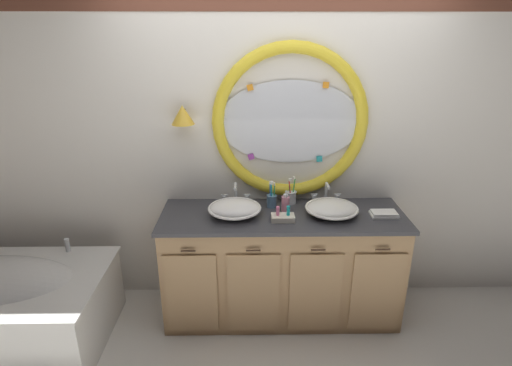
% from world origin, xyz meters
% --- Properties ---
extents(ground_plane, '(14.00, 14.00, 0.00)m').
position_xyz_m(ground_plane, '(0.00, 0.00, 0.00)').
color(ground_plane, silver).
extents(back_wall_assembly, '(6.40, 0.26, 2.60)m').
position_xyz_m(back_wall_assembly, '(0.01, 0.58, 1.32)').
color(back_wall_assembly, silver).
rests_on(back_wall_assembly, ground_plane).
extents(vanity_counter, '(1.82, 0.63, 0.87)m').
position_xyz_m(vanity_counter, '(0.03, 0.26, 0.44)').
color(vanity_counter, tan).
rests_on(vanity_counter, ground_plane).
extents(sink_basin_left, '(0.39, 0.39, 0.12)m').
position_xyz_m(sink_basin_left, '(-0.33, 0.23, 0.93)').
color(sink_basin_left, white).
rests_on(sink_basin_left, vanity_counter).
extents(sink_basin_right, '(0.39, 0.39, 0.11)m').
position_xyz_m(sink_basin_right, '(0.39, 0.23, 0.93)').
color(sink_basin_right, white).
rests_on(sink_basin_right, vanity_counter).
extents(faucet_set_left, '(0.23, 0.14, 0.17)m').
position_xyz_m(faucet_set_left, '(-0.33, 0.47, 0.94)').
color(faucet_set_left, silver).
rests_on(faucet_set_left, vanity_counter).
extents(faucet_set_right, '(0.24, 0.13, 0.17)m').
position_xyz_m(faucet_set_right, '(0.39, 0.47, 0.94)').
color(faucet_set_right, silver).
rests_on(faucet_set_right, vanity_counter).
extents(toothbrush_holder_left, '(0.08, 0.08, 0.21)m').
position_xyz_m(toothbrush_holder_left, '(-0.05, 0.39, 0.93)').
color(toothbrush_holder_left, slate).
rests_on(toothbrush_holder_left, vanity_counter).
extents(toothbrush_holder_right, '(0.09, 0.09, 0.22)m').
position_xyz_m(toothbrush_holder_right, '(0.11, 0.46, 0.93)').
color(toothbrush_holder_right, silver).
rests_on(toothbrush_holder_right, vanity_counter).
extents(soap_dispenser, '(0.06, 0.07, 0.15)m').
position_xyz_m(soap_dispenser, '(0.05, 0.31, 0.94)').
color(soap_dispenser, pink).
rests_on(soap_dispenser, vanity_counter).
extents(folded_hand_towel, '(0.20, 0.12, 0.03)m').
position_xyz_m(folded_hand_towel, '(0.78, 0.21, 0.89)').
color(folded_hand_towel, white).
rests_on(folded_hand_towel, vanity_counter).
extents(toiletry_basket, '(0.17, 0.11, 0.11)m').
position_xyz_m(toiletry_basket, '(0.02, 0.15, 0.90)').
color(toiletry_basket, beige).
rests_on(toiletry_basket, vanity_counter).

